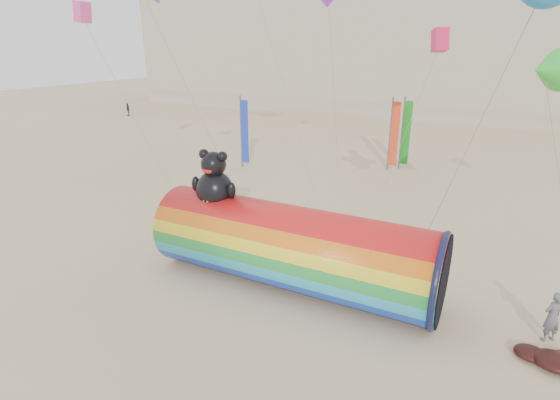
% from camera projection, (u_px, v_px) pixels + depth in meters
% --- Properties ---
extents(ground, '(160.00, 160.00, 0.00)m').
position_uv_depth(ground, '(253.00, 263.00, 18.22)').
color(ground, '#CCB58C').
rests_on(ground, ground).
extents(hotel_building, '(60.40, 15.40, 20.60)m').
position_uv_depth(hotel_building, '(351.00, 30.00, 58.30)').
color(hotel_building, '#B7AD99').
rests_on(hotel_building, ground).
extents(windsock_assembly, '(10.68, 3.25, 4.92)m').
position_uv_depth(windsock_assembly, '(292.00, 245.00, 16.06)').
color(windsock_assembly, red).
rests_on(windsock_assembly, ground).
extents(kite_handler, '(0.73, 0.71, 1.69)m').
position_uv_depth(kite_handler, '(552.00, 317.00, 13.20)').
color(kite_handler, '#5B5D63').
rests_on(kite_handler, ground).
extents(festival_banners, '(11.07, 4.95, 5.20)m').
position_uv_depth(festival_banners, '(347.00, 133.00, 30.99)').
color(festival_banners, '#59595E').
rests_on(festival_banners, ground).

